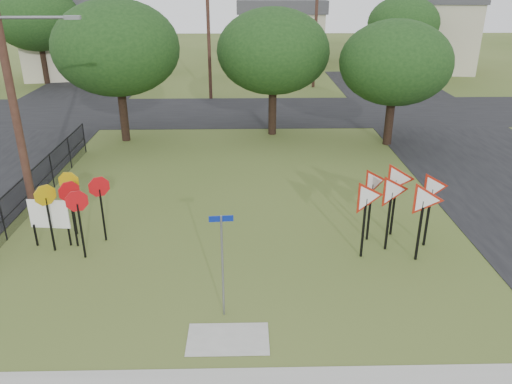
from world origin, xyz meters
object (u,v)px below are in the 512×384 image
stop_sign_cluster (73,198)px  info_board (49,216)px  street_name_sign (222,260)px  yield_sign_cluster (397,193)px

stop_sign_cluster → info_board: 1.07m
street_name_sign → info_board: 6.91m
info_board → street_name_sign: bearing=-33.4°
stop_sign_cluster → yield_sign_cluster: bearing=-2.0°
street_name_sign → info_board: size_ratio=1.75×
street_name_sign → stop_sign_cluster: street_name_sign is taller
stop_sign_cluster → info_board: size_ratio=1.40×
yield_sign_cluster → info_board: bearing=178.1°
street_name_sign → stop_sign_cluster: 6.19m
stop_sign_cluster → info_board: (-0.86, 0.01, -0.63)m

